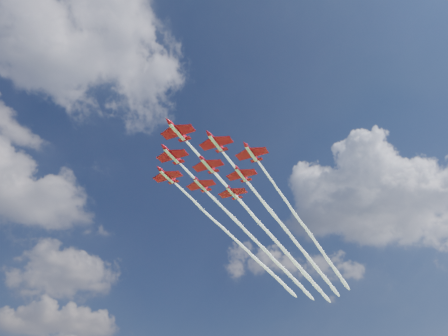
% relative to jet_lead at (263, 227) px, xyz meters
% --- Properties ---
extents(jet_lead, '(110.42, 80.67, 2.70)m').
position_rel_jet_lead_xyz_m(jet_lead, '(0.00, 0.00, 0.00)').
color(jet_lead, red).
extents(jet_row2_port, '(110.42, 80.67, 2.70)m').
position_rel_jet_lead_xyz_m(jet_row2_port, '(11.39, -0.54, 0.00)').
color(jet_row2_port, red).
extents(jet_row2_starb, '(110.42, 80.67, 2.70)m').
position_rel_jet_lead_xyz_m(jet_row2_starb, '(3.08, 10.97, 0.00)').
color(jet_row2_starb, red).
extents(jet_row3_port, '(110.42, 80.67, 2.70)m').
position_rel_jet_lead_xyz_m(jet_row3_port, '(22.77, -1.07, 0.00)').
color(jet_row3_port, red).
extents(jet_row3_centre, '(110.42, 80.67, 2.70)m').
position_rel_jet_lead_xyz_m(jet_row3_centre, '(14.46, 10.44, 0.00)').
color(jet_row3_centre, red).
extents(jet_row3_starb, '(110.42, 80.67, 2.70)m').
position_rel_jet_lead_xyz_m(jet_row3_starb, '(6.16, 21.95, 0.00)').
color(jet_row3_starb, red).
extents(jet_row4_port, '(110.42, 80.67, 2.70)m').
position_rel_jet_lead_xyz_m(jet_row4_port, '(25.85, 9.90, 0.00)').
color(jet_row4_port, red).
extents(jet_row4_starb, '(110.42, 80.67, 2.70)m').
position_rel_jet_lead_xyz_m(jet_row4_starb, '(17.54, 21.41, 0.00)').
color(jet_row4_starb, red).
extents(jet_tail, '(110.42, 80.67, 2.70)m').
position_rel_jet_lead_xyz_m(jet_tail, '(28.93, 20.88, 0.00)').
color(jet_tail, red).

